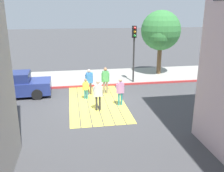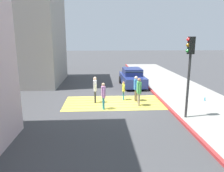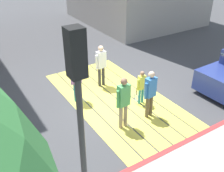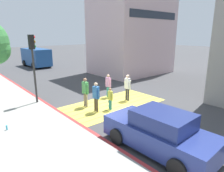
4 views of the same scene
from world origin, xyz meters
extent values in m
plane|color=#424244|center=(0.00, 0.00, 0.00)|extent=(120.00, 120.00, 0.00)
cube|color=#EAD64C|center=(0.00, -1.38, 0.01)|extent=(6.40, 0.50, 0.01)
cube|color=#EAD64C|center=(0.00, -0.82, 0.01)|extent=(6.40, 0.50, 0.01)
cube|color=#EAD64C|center=(0.00, -0.27, 0.01)|extent=(6.40, 0.50, 0.01)
cube|color=#EAD64C|center=(0.00, 0.28, 0.01)|extent=(6.40, 0.50, 0.01)
cube|color=#EAD64C|center=(0.00, 0.83, 0.01)|extent=(6.40, 0.50, 0.01)
cube|color=#EAD64C|center=(0.00, 1.38, 0.01)|extent=(6.40, 0.50, 0.01)
cube|color=#9E9B93|center=(-5.60, 0.00, 0.06)|extent=(4.80, 40.00, 0.12)
cube|color=#BC3333|center=(-3.25, 0.00, 0.07)|extent=(0.16, 40.00, 0.13)
cube|color=gray|center=(8.50, -7.06, 5.30)|extent=(8.00, 7.00, 10.59)
cube|color=#232B38|center=(8.50, -10.58, 5.83)|extent=(6.80, 0.03, 0.70)
cube|color=navy|center=(-2.00, -4.94, 0.59)|extent=(1.94, 4.36, 0.80)
cube|color=navy|center=(-2.00, -5.08, 1.27)|extent=(1.60, 2.11, 0.60)
cube|color=#1E2833|center=(-2.02, -4.16, 1.21)|extent=(1.49, 0.38, 0.49)
cylinder|color=black|center=(-1.16, -3.57, 0.33)|extent=(0.24, 0.67, 0.66)
cylinder|color=black|center=(-2.92, -3.63, 0.33)|extent=(0.24, 0.67, 0.66)
cylinder|color=black|center=(-1.08, -6.24, 0.33)|extent=(0.24, 0.67, 0.66)
cylinder|color=black|center=(-2.84, -6.30, 0.33)|extent=(0.24, 0.67, 0.66)
cylinder|color=#2D2D2D|center=(-3.60, 3.15, 1.70)|extent=(0.12, 0.12, 3.40)
cube|color=black|center=(-3.60, 3.15, 3.82)|extent=(0.28, 0.28, 0.84)
sphere|color=#FF2323|center=(-3.44, 3.15, 4.10)|extent=(0.18, 0.18, 0.18)
sphere|color=#956310|center=(-3.44, 3.15, 3.83)|extent=(0.18, 0.18, 0.18)
sphere|color=#188429|center=(-3.44, 3.15, 3.56)|extent=(0.18, 0.18, 0.18)
cylinder|color=#33A5BF|center=(-6.04, 0.29, 0.23)|extent=(0.07, 0.07, 0.22)
cylinder|color=brown|center=(-1.54, -0.23, 0.40)|extent=(0.12, 0.12, 0.81)
cylinder|color=brown|center=(-1.53, -0.40, 0.40)|extent=(0.12, 0.12, 0.81)
cube|color=#3372BF|center=(-1.54, -0.32, 1.14)|extent=(0.25, 0.37, 0.67)
sphere|color=beige|center=(-1.54, -0.32, 1.61)|extent=(0.21, 0.21, 0.21)
cylinder|color=#3372BF|center=(-1.56, -0.11, 1.08)|extent=(0.09, 0.09, 0.57)
cylinder|color=#3372BF|center=(-1.51, -0.52, 1.08)|extent=(0.09, 0.09, 0.57)
cylinder|color=teal|center=(0.66, 1.37, 0.38)|extent=(0.11, 0.11, 0.76)
cylinder|color=teal|center=(0.68, 1.21, 0.38)|extent=(0.11, 0.11, 0.76)
cube|color=#D18CC6|center=(0.67, 1.29, 1.08)|extent=(0.25, 0.36, 0.64)
sphere|color=tan|center=(0.67, 1.29, 1.52)|extent=(0.20, 0.20, 0.20)
cylinder|color=#D18CC6|center=(0.64, 1.49, 1.02)|extent=(0.08, 0.08, 0.54)
cylinder|color=#D18CC6|center=(0.69, 1.10, 1.02)|extent=(0.08, 0.08, 0.54)
cylinder|color=#333338|center=(1.18, 0.04, 0.41)|extent=(0.12, 0.12, 0.82)
cylinder|color=#333338|center=(1.19, -0.14, 0.41)|extent=(0.12, 0.12, 0.82)
cube|color=white|center=(1.19, -0.05, 1.16)|extent=(0.24, 0.37, 0.68)
sphere|color=beige|center=(1.19, -0.05, 1.63)|extent=(0.21, 0.21, 0.21)
cylinder|color=white|center=(1.18, 0.16, 1.10)|extent=(0.09, 0.09, 0.58)
cylinder|color=white|center=(1.20, -0.26, 1.10)|extent=(0.09, 0.09, 0.58)
cylinder|color=gray|center=(-1.55, 0.84, 0.42)|extent=(0.13, 0.13, 0.84)
cylinder|color=gray|center=(-1.54, 0.66, 0.42)|extent=(0.13, 0.13, 0.84)
cube|color=#4CA559|center=(-1.54, 0.75, 1.19)|extent=(0.25, 0.38, 0.70)
sphere|color=#9E7051|center=(-1.54, 0.75, 1.67)|extent=(0.22, 0.22, 0.22)
cylinder|color=#4CA559|center=(-1.55, 0.96, 1.12)|extent=(0.09, 0.09, 0.60)
cylinder|color=#4CA559|center=(-1.53, 0.54, 1.12)|extent=(0.09, 0.09, 0.60)
cylinder|color=teal|center=(-0.74, -0.53, 0.31)|extent=(0.09, 0.09, 0.62)
cylinder|color=teal|center=(-0.74, -0.66, 0.31)|extent=(0.09, 0.09, 0.62)
cube|color=#D8D84C|center=(-0.74, -0.59, 0.87)|extent=(0.17, 0.27, 0.51)
sphere|color=#9E7051|center=(-0.74, -0.59, 1.23)|extent=(0.16, 0.16, 0.16)
cylinder|color=#D8D84C|center=(-0.74, -0.43, 0.82)|extent=(0.07, 0.07, 0.44)
cylinder|color=#D8D84C|center=(-0.74, -0.76, 0.82)|extent=(0.07, 0.07, 0.44)
cylinder|color=black|center=(-0.71, -0.41, 0.53)|extent=(0.03, 0.03, 0.28)
torus|color=blue|center=(-0.71, -0.41, 0.28)|extent=(0.28, 0.03, 0.28)
camera|label=1|loc=(13.89, -1.43, 5.36)|focal=39.84mm
camera|label=2|loc=(0.86, 13.49, 4.17)|focal=34.31mm
camera|label=3|loc=(-7.21, 4.76, 5.44)|focal=42.94mm
camera|label=4|loc=(-7.80, -9.04, 4.33)|focal=32.35mm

